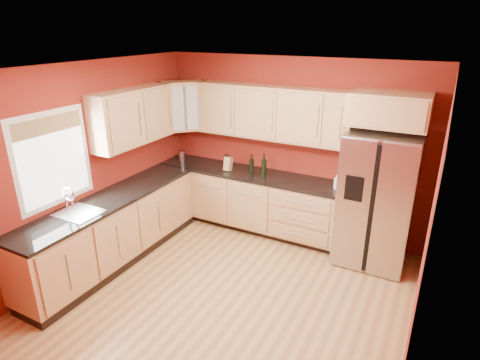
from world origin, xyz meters
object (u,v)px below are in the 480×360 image
object	(u,v)px
canister_left	(182,156)
wine_bottle_a	(252,164)
refrigerator	(377,199)
knife_block	(228,164)
soap_dispenser	(336,182)

from	to	relation	value
canister_left	wine_bottle_a	xyz separation A→B (m)	(1.25, 0.02, 0.06)
refrigerator	knife_block	world-z (taller)	refrigerator
knife_block	refrigerator	bearing A→B (deg)	1.37
canister_left	wine_bottle_a	world-z (taller)	wine_bottle_a
canister_left	soap_dispenser	world-z (taller)	soap_dispenser
soap_dispenser	wine_bottle_a	bearing A→B (deg)	179.16
refrigerator	canister_left	bearing A→B (deg)	179.31
canister_left	knife_block	distance (m)	0.88
refrigerator	soap_dispenser	xyz separation A→B (m)	(-0.55, 0.03, 0.13)
canister_left	wine_bottle_a	size ratio (longest dim) A/B	0.59
soap_dispenser	canister_left	bearing A→B (deg)	179.94
refrigerator	wine_bottle_a	xyz separation A→B (m)	(-1.83, 0.05, 0.18)
refrigerator	soap_dispenser	bearing A→B (deg)	176.41
canister_left	knife_block	xyz separation A→B (m)	(0.88, -0.04, 0.02)
refrigerator	wine_bottle_a	size ratio (longest dim) A/B	6.01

